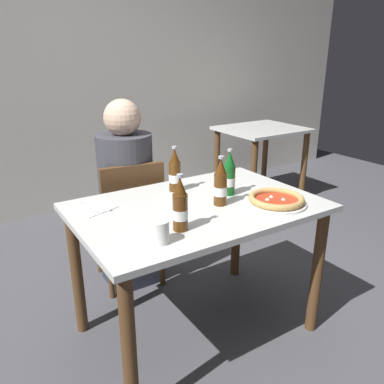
{
  "coord_description": "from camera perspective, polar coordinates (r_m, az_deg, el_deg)",
  "views": [
    {
      "loc": [
        -0.98,
        -1.48,
        1.46
      ],
      "look_at": [
        0.0,
        0.05,
        0.8
      ],
      "focal_mm": 36.04,
      "sensor_mm": 36.0,
      "label": 1
    }
  ],
  "objects": [
    {
      "name": "ground_plane",
      "position": [
        2.3,
        0.71,
        -19.5
      ],
      "size": [
        8.0,
        8.0,
        0.0
      ],
      "primitive_type": "plane",
      "color": "#4C4C51"
    },
    {
      "name": "back_wall_tiled",
      "position": [
        3.81,
        -18.46,
        16.54
      ],
      "size": [
        7.0,
        0.1,
        2.6
      ],
      "primitive_type": "cube",
      "color": "silver",
      "rests_on": "ground_plane"
    },
    {
      "name": "dining_table_main",
      "position": [
        1.96,
        0.79,
        -4.95
      ],
      "size": [
        1.2,
        0.8,
        0.75
      ],
      "color": "silver",
      "rests_on": "ground_plane"
    },
    {
      "name": "chair_behind_table",
      "position": [
        2.47,
        -9.17,
        -3.69
      ],
      "size": [
        0.45,
        0.45,
        0.85
      ],
      "rotation": [
        0.0,
        0.0,
        3.01
      ],
      "color": "brown",
      "rests_on": "ground_plane"
    },
    {
      "name": "diner_seated",
      "position": [
        2.48,
        -9.57,
        -1.08
      ],
      "size": [
        0.34,
        0.34,
        1.21
      ],
      "color": "#2D3342",
      "rests_on": "ground_plane"
    },
    {
      "name": "dining_table_background",
      "position": [
        4.02,
        10.19,
        7.12
      ],
      "size": [
        0.8,
        0.7,
        0.75
      ],
      "color": "silver",
      "rests_on": "ground_plane"
    },
    {
      "name": "pizza_margherita_near",
      "position": [
        1.95,
        12.35,
        -1.17
      ],
      "size": [
        0.3,
        0.3,
        0.04
      ],
      "color": "white",
      "rests_on": "dining_table_main"
    },
    {
      "name": "beer_bottle_left",
      "position": [
        2.07,
        -2.56,
        2.92
      ],
      "size": [
        0.07,
        0.07,
        0.25
      ],
      "color": "#512D0F",
      "rests_on": "dining_table_main"
    },
    {
      "name": "beer_bottle_center",
      "position": [
        1.6,
        -1.76,
        -2.24
      ],
      "size": [
        0.07,
        0.07,
        0.25
      ],
      "color": "#512D0F",
      "rests_on": "dining_table_main"
    },
    {
      "name": "beer_bottle_right",
      "position": [
        2.02,
        5.52,
        2.43
      ],
      "size": [
        0.07,
        0.07,
        0.25
      ],
      "color": "#14591E",
      "rests_on": "dining_table_main"
    },
    {
      "name": "beer_bottle_extra",
      "position": [
        1.88,
        4.23,
        1.1
      ],
      "size": [
        0.07,
        0.07,
        0.25
      ],
      "color": "#512D0F",
      "rests_on": "dining_table_main"
    },
    {
      "name": "napkin_with_cutlery",
      "position": [
        1.93,
        -14.55,
        -2.25
      ],
      "size": [
        0.23,
        0.23,
        0.01
      ],
      "color": "white",
      "rests_on": "dining_table_main"
    },
    {
      "name": "paper_cup",
      "position": [
        1.52,
        -4.74,
        -5.91
      ],
      "size": [
        0.07,
        0.07,
        0.09
      ],
      "primitive_type": "cylinder",
      "color": "white",
      "rests_on": "dining_table_main"
    }
  ]
}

